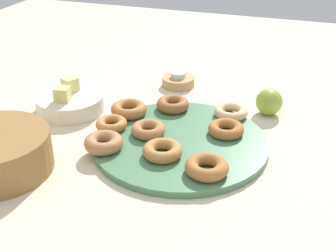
{
  "coord_description": "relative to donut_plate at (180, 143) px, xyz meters",
  "views": [
    {
      "loc": [
        -0.85,
        -0.26,
        0.53
      ],
      "look_at": [
        0.0,
        0.03,
        0.05
      ],
      "focal_mm": 47.92,
      "sensor_mm": 36.0,
      "label": 1
    }
  ],
  "objects": [
    {
      "name": "melon_chunk_left",
      "position": [
        0.05,
        0.33,
        0.05
      ],
      "size": [
        0.04,
        0.04,
        0.04
      ],
      "primitive_type": "cube",
      "rotation": [
        0.0,
        0.0,
        0.21
      ],
      "color": "#DBD67A",
      "rests_on": "fruit_bowl"
    },
    {
      "name": "donut_0",
      "position": [
        -0.08,
        0.02,
        0.02
      ],
      "size": [
        0.11,
        0.11,
        0.03
      ],
      "primitive_type": "torus",
      "rotation": [
        0.0,
        0.0,
        1.94
      ],
      "color": "#BC7A3D",
      "rests_on": "donut_plate"
    },
    {
      "name": "donut_4",
      "position": [
        0.14,
        0.07,
        0.02
      ],
      "size": [
        0.11,
        0.11,
        0.03
      ],
      "primitive_type": "torus",
      "rotation": [
        0.0,
        0.0,
        1.17
      ],
      "color": "#995B2D",
      "rests_on": "donut_plate"
    },
    {
      "name": "tealight",
      "position": [
        0.33,
        0.11,
        0.03
      ],
      "size": [
        0.04,
        0.04,
        0.01
      ],
      "primitive_type": "cylinder",
      "color": "silver",
      "rests_on": "candle_holder"
    },
    {
      "name": "donut_5",
      "position": [
        0.06,
        -0.09,
        0.02
      ],
      "size": [
        0.1,
        0.1,
        0.02
      ],
      "primitive_type": "torus",
      "rotation": [
        0.0,
        0.0,
        1.38
      ],
      "color": "#AD6B33",
      "rests_on": "donut_plate"
    },
    {
      "name": "donut_2",
      "position": [
        -0.09,
        0.15,
        0.02
      ],
      "size": [
        0.11,
        0.11,
        0.03
      ],
      "primitive_type": "torus",
      "rotation": [
        0.0,
        0.0,
        0.33
      ],
      "color": "#B27547",
      "rests_on": "donut_plate"
    },
    {
      "name": "melon_chunk_right",
      "position": [
        0.11,
        0.34,
        0.05
      ],
      "size": [
        0.05,
        0.05,
        0.04
      ],
      "primitive_type": "cube",
      "rotation": [
        0.0,
        0.0,
        -0.43
      ],
      "color": "#DBD67A",
      "rests_on": "fruit_bowl"
    },
    {
      "name": "donut_plate",
      "position": [
        0.0,
        0.0,
        0.0
      ],
      "size": [
        0.4,
        0.4,
        0.02
      ],
      "primitive_type": "cylinder",
      "color": "#4C7F56",
      "rests_on": "ground_plane"
    },
    {
      "name": "apple",
      "position": [
        0.23,
        -0.17,
        0.03
      ],
      "size": [
        0.07,
        0.07,
        0.07
      ],
      "primitive_type": "sphere",
      "color": "#93AD38",
      "rests_on": "ground_plane"
    },
    {
      "name": "donut_1",
      "position": [
        0.08,
        0.16,
        0.02
      ],
      "size": [
        0.13,
        0.13,
        0.03
      ],
      "primitive_type": "torus",
      "rotation": [
        0.0,
        0.0,
        0.59
      ],
      "color": "#AD6B33",
      "rests_on": "donut_plate"
    },
    {
      "name": "donut_3",
      "position": [
        0.15,
        -0.08,
        0.02
      ],
      "size": [
        0.12,
        0.12,
        0.02
      ],
      "primitive_type": "torus",
      "rotation": [
        0.0,
        0.0,
        4.17
      ],
      "color": "#EABC84",
      "rests_on": "donut_plate"
    },
    {
      "name": "donut_7",
      "position": [
        -0.11,
        -0.09,
        0.02
      ],
      "size": [
        0.12,
        0.12,
        0.03
      ],
      "primitive_type": "torus",
      "rotation": [
        0.0,
        0.0,
        0.97
      ],
      "color": "#AD6B33",
      "rests_on": "donut_plate"
    },
    {
      "name": "ground_plane",
      "position": [
        0.0,
        0.0,
        -0.01
      ],
      "size": [
        2.4,
        2.4,
        0.0
      ],
      "primitive_type": "plane",
      "color": "beige"
    },
    {
      "name": "donut_6",
      "position": [
        -0.0,
        0.08,
        0.02
      ],
      "size": [
        0.11,
        0.11,
        0.02
      ],
      "primitive_type": "torus",
      "rotation": [
        0.0,
        0.0,
        4.25
      ],
      "color": "#B27547",
      "rests_on": "donut_plate"
    },
    {
      "name": "fruit_bowl",
      "position": [
        0.08,
        0.33,
        0.01
      ],
      "size": [
        0.18,
        0.18,
        0.04
      ],
      "primitive_type": "cylinder",
      "color": "silver",
      "rests_on": "ground_plane"
    },
    {
      "name": "donut_8",
      "position": [
        0.0,
        0.17,
        0.02
      ],
      "size": [
        0.1,
        0.1,
        0.02
      ],
      "primitive_type": "torus",
      "rotation": [
        0.0,
        0.0,
        1.18
      ],
      "color": "#BC7A3D",
      "rests_on": "donut_plate"
    },
    {
      "name": "candle_holder",
      "position": [
        0.33,
        0.11,
        0.01
      ],
      "size": [
        0.1,
        0.1,
        0.03
      ],
      "primitive_type": "cylinder",
      "color": "tan",
      "rests_on": "ground_plane"
    }
  ]
}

